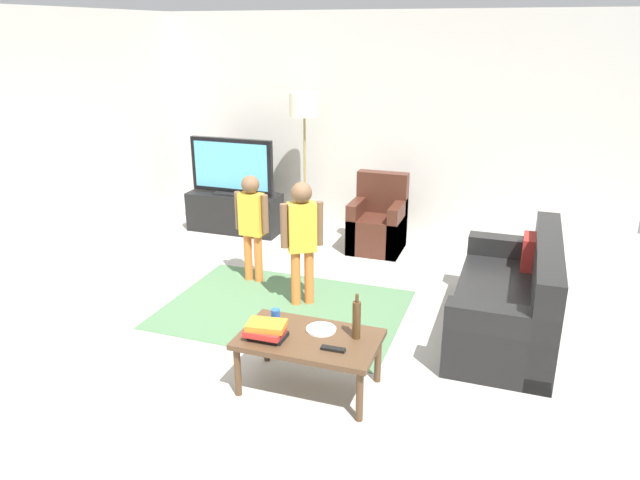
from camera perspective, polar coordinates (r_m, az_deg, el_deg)
name	(u,v)px	position (r m, az deg, el deg)	size (l,w,h in m)	color
ground	(297,332)	(5.21, -2.21, -8.87)	(7.80, 7.80, 0.00)	#B2ADA3
wall_back	(384,126)	(7.53, 6.16, 10.88)	(6.00, 0.12, 2.70)	silver
wall_left	(1,156)	(6.44, -28.32, 7.16)	(0.12, 6.00, 2.70)	silver
area_rug	(284,309)	(5.61, -3.51, -6.62)	(2.20, 1.60, 0.01)	#4C724C
tv_stand	(235,213)	(7.74, -8.19, 2.62)	(1.20, 0.44, 0.50)	black
tv	(232,167)	(7.57, -8.48, 6.95)	(1.10, 0.28, 0.71)	black
couch	(515,303)	(5.32, 18.23, -5.77)	(0.80, 1.80, 0.86)	black
armchair	(378,225)	(7.04, 5.62, 1.46)	(0.60, 0.60, 0.90)	#472319
floor_lamp	(304,112)	(7.23, -1.52, 12.18)	(0.36, 0.36, 1.78)	#262626
child_near_tv	(252,219)	(6.02, -6.59, 2.04)	(0.38, 0.18, 1.12)	orange
child_center	(302,233)	(5.45, -1.75, 0.72)	(0.35, 0.26, 1.19)	orange
coffee_table	(309,343)	(4.29, -1.07, -9.87)	(1.00, 0.60, 0.42)	#513823
book_stack	(266,330)	(4.24, -5.20, -8.66)	(0.29, 0.22, 0.12)	black
bottle	(356,319)	(4.20, 3.53, -7.63)	(0.06, 0.06, 0.34)	#4C3319
tv_remote	(333,349)	(4.10, 1.27, -10.44)	(0.17, 0.05, 0.02)	black
soda_can	(276,317)	(4.42, -4.30, -7.38)	(0.07, 0.07, 0.12)	#2659B2
plate	(321,329)	(4.35, 0.11, -8.59)	(0.22, 0.22, 0.02)	white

